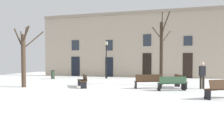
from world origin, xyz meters
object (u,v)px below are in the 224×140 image
object	(u,v)px
streetlamp	(106,56)
bench_near_center_tree	(221,89)
tree_right_of_center	(162,51)
bench_far_corner	(180,81)
litter_bin	(53,75)
bench_facing_shops	(172,83)
person_by_shop_door	(202,74)
tree_foreground	(24,56)
bench_near_lamp	(148,81)
bench_back_to_back_right	(83,80)

from	to	relation	value
streetlamp	bench_near_center_tree	xyz separation A→B (m)	(8.89, -10.40, -1.95)
tree_right_of_center	bench_far_corner	xyz separation A→B (m)	(1.28, -1.27, -2.17)
litter_bin	bench_far_corner	world-z (taller)	bench_far_corner
tree_right_of_center	bench_facing_shops	distance (m)	3.66
bench_facing_shops	person_by_shop_door	distance (m)	2.49
bench_far_corner	person_by_shop_door	distance (m)	1.53
litter_bin	tree_right_of_center	bearing A→B (deg)	-15.71
tree_foreground	person_by_shop_door	distance (m)	12.40
streetlamp	bench_near_lamp	size ratio (longest dim) A/B	2.11
streetlamp	bench_facing_shops	bearing A→B (deg)	-50.38
bench_near_center_tree	tree_right_of_center	bearing A→B (deg)	-93.80
bench_facing_shops	person_by_shop_door	bearing A→B (deg)	-166.32
tree_right_of_center	litter_bin	size ratio (longest dim) A/B	6.10
bench_near_center_tree	person_by_shop_door	size ratio (longest dim) A/B	0.90
bench_near_center_tree	bench_back_to_back_right	bearing A→B (deg)	-51.33
streetlamp	bench_back_to_back_right	size ratio (longest dim) A/B	2.19
tree_right_of_center	streetlamp	size ratio (longest dim) A/B	1.36
tree_right_of_center	bench_near_center_tree	distance (m)	6.41
litter_bin	bench_far_corner	distance (m)	13.11
bench_far_corner	person_by_shop_door	xyz separation A→B (m)	(1.43, -0.13, 0.53)
bench_near_lamp	person_by_shop_door	bearing A→B (deg)	171.17
streetlamp	tree_right_of_center	bearing A→B (deg)	-41.25
bench_near_center_tree	bench_back_to_back_right	distance (m)	8.78
litter_bin	bench_near_lamp	bearing A→B (deg)	-27.13
tree_foreground	litter_bin	world-z (taller)	tree_foreground
tree_foreground	bench_far_corner	distance (m)	11.10
bench_near_center_tree	bench_near_lamp	size ratio (longest dim) A/B	0.85
tree_right_of_center	person_by_shop_door	size ratio (longest dim) A/B	3.04
litter_bin	bench_back_to_back_right	world-z (taller)	bench_back_to_back_right
tree_right_of_center	tree_foreground	bearing A→B (deg)	-159.21
bench_near_lamp	bench_facing_shops	world-z (taller)	bench_near_lamp
tree_right_of_center	bench_back_to_back_right	world-z (taller)	tree_right_of_center
bench_back_to_back_right	person_by_shop_door	distance (m)	8.17
litter_bin	person_by_shop_door	bearing A→B (deg)	-18.13
bench_facing_shops	person_by_shop_door	size ratio (longest dim) A/B	1.00
person_by_shop_door	bench_near_lamp	bearing A→B (deg)	173.59
streetlamp	bench_near_lamp	world-z (taller)	streetlamp
streetlamp	bench_back_to_back_right	bearing A→B (deg)	-86.16
bench_near_center_tree	person_by_shop_door	xyz separation A→B (m)	(-0.30, 3.85, 0.51)
litter_bin	bench_back_to_back_right	xyz separation A→B (m)	(5.71, -5.69, 0.03)
tree_foreground	bench_back_to_back_right	bearing A→B (deg)	13.99
bench_back_to_back_right	tree_right_of_center	bearing A→B (deg)	85.42
bench_near_lamp	bench_far_corner	world-z (taller)	bench_near_lamp
tree_foreground	bench_far_corner	bearing A→B (deg)	12.19
tree_right_of_center	bench_near_center_tree	world-z (taller)	tree_right_of_center
tree_right_of_center	bench_facing_shops	xyz separation A→B (m)	(0.75, -2.85, -2.17)
tree_right_of_center	streetlamp	distance (m)	7.83
bench_near_lamp	bench_near_center_tree	bearing A→B (deg)	119.62
bench_far_corner	bench_facing_shops	distance (m)	1.67
tree_foreground	tree_right_of_center	distance (m)	10.11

